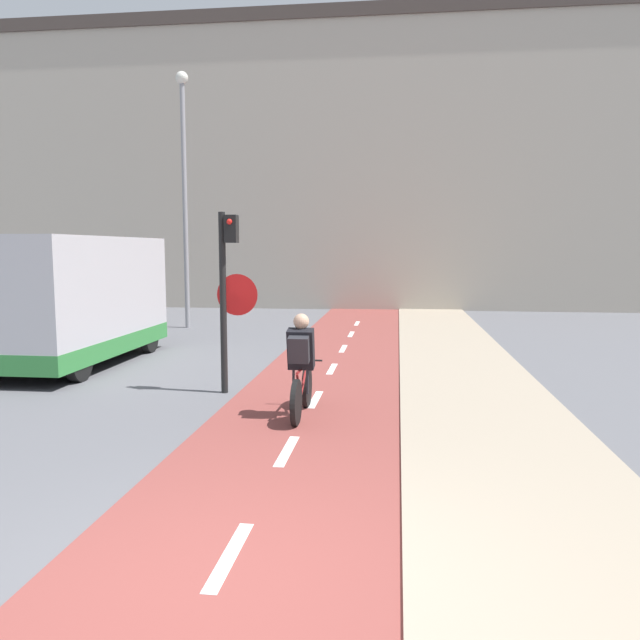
{
  "coord_description": "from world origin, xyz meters",
  "views": [
    {
      "loc": [
        1.25,
        -3.91,
        2.35
      ],
      "look_at": [
        0.0,
        6.09,
        1.2
      ],
      "focal_mm": 35.0,
      "sensor_mm": 36.0,
      "label": 1
    }
  ],
  "objects": [
    {
      "name": "street_lamp_far",
      "position": [
        -4.99,
        14.02,
        4.48
      ],
      "size": [
        0.36,
        0.36,
        7.42
      ],
      "color": "gray",
      "rests_on": "ground_plane"
    },
    {
      "name": "bike_lane",
      "position": [
        0.0,
        0.01,
        0.01
      ],
      "size": [
        2.62,
        60.0,
        0.02
      ],
      "color": "brown",
      "rests_on": "ground_plane"
    },
    {
      "name": "ground_plane",
      "position": [
        0.0,
        0.0,
        0.0
      ],
      "size": [
        120.0,
        120.0,
        0.0
      ],
      "primitive_type": "plane",
      "color": "#5B5B60"
    },
    {
      "name": "sidewalk_strip",
      "position": [
        2.51,
        0.0,
        0.03
      ],
      "size": [
        2.4,
        60.0,
        0.05
      ],
      "color": "gray",
      "rests_on": "ground_plane"
    },
    {
      "name": "van",
      "position": [
        -5.25,
        7.98,
        1.27
      ],
      "size": [
        1.98,
        4.89,
        2.59
      ],
      "color": "#B7B7BC",
      "rests_on": "ground_plane"
    },
    {
      "name": "building_row_background",
      "position": [
        0.0,
        22.71,
        5.7
      ],
      "size": [
        60.0,
        5.2,
        11.39
      ],
      "color": "#B2A899",
      "rests_on": "ground_plane"
    },
    {
      "name": "traffic_light_pole",
      "position": [
        -1.47,
        5.87,
        1.83
      ],
      "size": [
        0.67,
        0.25,
        2.94
      ],
      "color": "black",
      "rests_on": "ground_plane"
    },
    {
      "name": "cyclist_near",
      "position": [
        -0.07,
        4.54,
        0.7
      ],
      "size": [
        0.46,
        1.63,
        1.46
      ],
      "color": "black",
      "rests_on": "ground_plane"
    }
  ]
}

